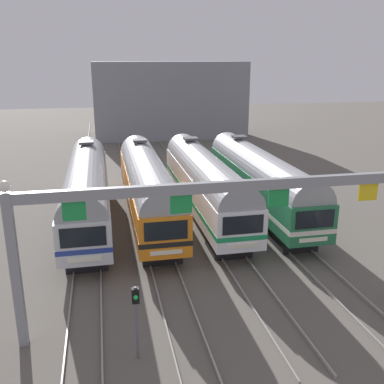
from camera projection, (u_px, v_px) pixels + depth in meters
ground_plane at (177, 218)px, 32.38m from camera, size 160.00×160.00×0.00m
track_bed at (150, 165)px, 48.29m from camera, size 14.05×70.00×0.15m
commuter_train_silver at (87, 188)px, 30.38m from camera, size 2.88×18.06×5.05m
commuter_train_orange at (147, 184)px, 31.20m from camera, size 2.88×18.06×5.05m
commuter_train_white at (205, 181)px, 32.01m from camera, size 2.88×18.06×5.05m
commuter_train_green at (259, 178)px, 32.82m from camera, size 2.88×18.06×5.05m
catenary_gantry at (231, 212)px, 18.25m from camera, size 17.78×0.44×6.97m
yard_signal_mast at (136, 310)px, 16.56m from camera, size 0.28×0.35×3.11m
maintenance_building at (169, 99)px, 65.93m from camera, size 22.03×10.00×10.86m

